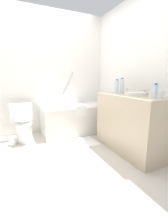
# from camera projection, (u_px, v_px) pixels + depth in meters

# --- Properties ---
(ground_plane) EXTENTS (4.00, 4.00, 0.00)m
(ground_plane) POSITION_uv_depth(u_px,v_px,m) (52.00, 158.00, 2.25)
(ground_plane) COLOR beige
(wall_back_tiled) EXTENTS (3.40, 0.10, 2.48)m
(wall_back_tiled) POSITION_uv_depth(u_px,v_px,m) (35.00, 73.00, 3.14)
(wall_back_tiled) COLOR white
(wall_back_tiled) RESTS_ON ground_plane
(wall_right_mirror) EXTENTS (0.10, 2.89, 2.48)m
(wall_right_mirror) POSITION_uv_depth(u_px,v_px,m) (140.00, 72.00, 2.61)
(wall_right_mirror) COLOR white
(wall_right_mirror) RESTS_ON ground_plane
(bathtub) EXTENTS (1.43, 0.67, 1.27)m
(bathtub) POSITION_uv_depth(u_px,v_px,m) (77.00, 118.00, 3.30)
(bathtub) COLOR silver
(bathtub) RESTS_ON ground_plane
(toilet) EXTENTS (0.40, 0.50, 0.69)m
(toilet) POSITION_uv_depth(u_px,v_px,m) (23.00, 123.00, 2.80)
(toilet) COLOR white
(toilet) RESTS_ON ground_plane
(vanity_counter) EXTENTS (0.57, 1.19, 0.89)m
(vanity_counter) POSITION_uv_depth(u_px,v_px,m) (132.00, 123.00, 2.43)
(vanity_counter) COLOR tan
(vanity_counter) RESTS_ON ground_plane
(sink_basin) EXTENTS (0.30, 0.30, 0.04)m
(sink_basin) POSITION_uv_depth(u_px,v_px,m) (135.00, 94.00, 2.30)
(sink_basin) COLOR white
(sink_basin) RESTS_ON vanity_counter
(sink_faucet) EXTENTS (0.10, 0.15, 0.07)m
(sink_faucet) POSITION_uv_depth(u_px,v_px,m) (144.00, 93.00, 2.37)
(sink_faucet) COLOR silver
(sink_faucet) RESTS_ON vanity_counter
(water_bottle_0) EXTENTS (0.07, 0.07, 0.18)m
(water_bottle_0) POSITION_uv_depth(u_px,v_px,m) (155.00, 91.00, 1.96)
(water_bottle_0) COLOR silver
(water_bottle_0) RESTS_ON vanity_counter
(water_bottle_1) EXTENTS (0.07, 0.07, 0.25)m
(water_bottle_1) POSITION_uv_depth(u_px,v_px,m) (122.00, 86.00, 2.63)
(water_bottle_1) COLOR silver
(water_bottle_1) RESTS_ON vanity_counter
(water_bottle_2) EXTENTS (0.07, 0.07, 0.23)m
(water_bottle_2) POSITION_uv_depth(u_px,v_px,m) (117.00, 87.00, 2.64)
(water_bottle_2) COLOR silver
(water_bottle_2) RESTS_ON vanity_counter
(drinking_glass_0) EXTENTS (0.06, 0.06, 0.09)m
(drinking_glass_0) POSITION_uv_depth(u_px,v_px,m) (126.00, 91.00, 2.49)
(drinking_glass_0) COLOR white
(drinking_glass_0) RESTS_ON vanity_counter
(drinking_glass_1) EXTENTS (0.08, 0.08, 0.10)m
(drinking_glass_1) POSITION_uv_depth(u_px,v_px,m) (161.00, 95.00, 1.87)
(drinking_glass_1) COLOR white
(drinking_glass_1) RESTS_ON vanity_counter
(drinking_glass_2) EXTENTS (0.08, 0.08, 0.08)m
(drinking_glass_2) POSITION_uv_depth(u_px,v_px,m) (153.00, 94.00, 2.09)
(drinking_glass_2) COLOR white
(drinking_glass_2) RESTS_ON vanity_counter
(bath_mat) EXTENTS (0.63, 0.43, 0.01)m
(bath_mat) POSITION_uv_depth(u_px,v_px,m) (79.00, 143.00, 2.76)
(bath_mat) COLOR white
(bath_mat) RESTS_ON ground_plane
(toilet_paper_roll) EXTENTS (0.11, 0.11, 0.13)m
(toilet_paper_roll) POSITION_uv_depth(u_px,v_px,m) (12.00, 142.00, 2.67)
(toilet_paper_roll) COLOR white
(toilet_paper_roll) RESTS_ON ground_plane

